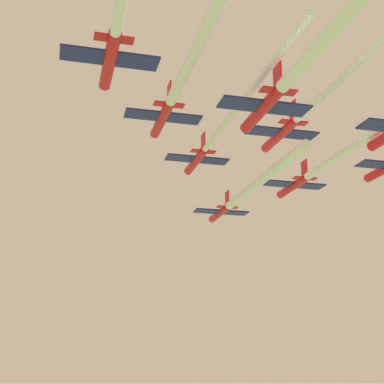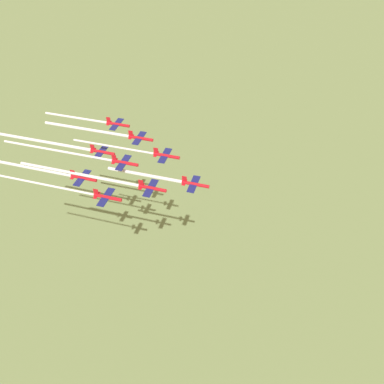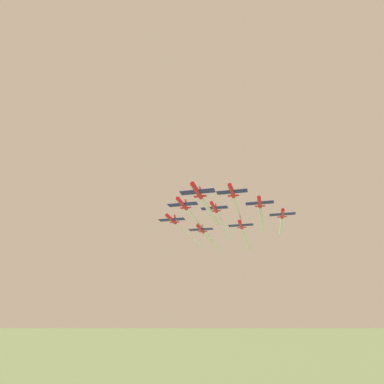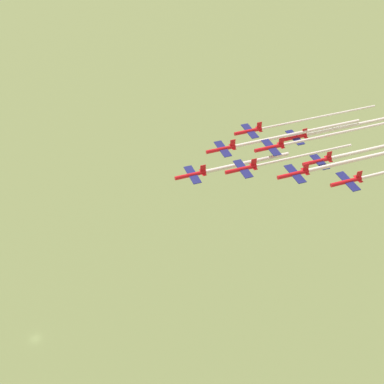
# 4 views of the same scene
# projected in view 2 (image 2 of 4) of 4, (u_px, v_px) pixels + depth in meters

# --- Properties ---
(jet_0) EXTENTS (9.32, 9.52, 3.32)m
(jet_0) POSITION_uv_depth(u_px,v_px,m) (194.00, 184.00, 130.83)
(jet_0) COLOR red
(jet_1) EXTENTS (9.32, 9.52, 3.32)m
(jet_1) POSITION_uv_depth(u_px,v_px,m) (166.00, 156.00, 136.09)
(jet_1) COLOR red
(jet_2) EXTENTS (9.32, 9.52, 3.32)m
(jet_2) POSITION_uv_depth(u_px,v_px,m) (151.00, 188.00, 126.96)
(jet_2) COLOR red
(jet_3) EXTENTS (9.32, 9.52, 3.32)m
(jet_3) POSITION_uv_depth(u_px,v_px,m) (140.00, 138.00, 144.05)
(jet_3) COLOR red
(jet_4) EXTENTS (9.32, 9.52, 3.32)m
(jet_4) POSITION_uv_depth(u_px,v_px,m) (124.00, 163.00, 133.45)
(jet_4) COLOR red
(jet_5) EXTENTS (9.32, 9.52, 3.32)m
(jet_5) POSITION_uv_depth(u_px,v_px,m) (107.00, 197.00, 124.56)
(jet_5) COLOR red
(jet_6) EXTENTS (9.32, 9.52, 3.32)m
(jet_6) POSITION_uv_depth(u_px,v_px,m) (117.00, 124.00, 152.58)
(jet_6) COLOR red
(jet_7) EXTENTS (9.32, 9.52, 3.32)m
(jet_7) POSITION_uv_depth(u_px,v_px,m) (102.00, 152.00, 143.73)
(jet_7) COLOR red
(jet_8) EXTENTS (9.32, 9.52, 3.32)m
(jet_8) POSITION_uv_depth(u_px,v_px,m) (83.00, 178.00, 133.20)
(jet_8) COLOR red
(smoke_trail_0) EXTENTS (15.02, 25.23, 1.23)m
(smoke_trail_0) POSITION_uv_depth(u_px,v_px,m) (144.00, 175.00, 134.65)
(smoke_trail_0) COLOR white
(smoke_trail_1) EXTENTS (16.77, 28.80, 0.77)m
(smoke_trail_1) POSITION_uv_depth(u_px,v_px,m) (113.00, 147.00, 140.34)
(smoke_trail_1) COLOR white
(smoke_trail_2) EXTENTS (23.76, 40.82, 1.09)m
(smoke_trail_2) POSITION_uv_depth(u_px,v_px,m) (78.00, 174.00, 132.59)
(smoke_trail_2) COLOR white
(smoke_trail_3) EXTENTS (19.08, 32.46, 1.18)m
(smoke_trail_3) POSITION_uv_depth(u_px,v_px,m) (86.00, 129.00, 148.70)
(smoke_trail_3) COLOR white
(smoke_trail_4) EXTENTS (22.94, 39.60, 0.87)m
(smoke_trail_4) POSITION_uv_depth(u_px,v_px,m) (57.00, 151.00, 138.95)
(smoke_trail_4) COLOR white
(smoke_trail_5) EXTENTS (22.92, 39.69, 0.74)m
(smoke_trail_5) POSITION_uv_depth(u_px,v_px,m) (35.00, 183.00, 130.07)
(smoke_trail_5) COLOR white
(smoke_trail_6) EXTENTS (14.87, 25.25, 0.96)m
(smoke_trail_6) POSITION_uv_depth(u_px,v_px,m) (76.00, 118.00, 156.41)
(smoke_trail_6) COLOR white
(smoke_trail_7) EXTENTS (24.09, 41.25, 1.22)m
(smoke_trail_7) POSITION_uv_depth(u_px,v_px,m) (38.00, 141.00, 149.40)
(smoke_trail_7) COLOR white
(smoke_trail_8) EXTENTS (19.90, 33.94, 1.15)m
(smoke_trail_8) POSITION_uv_depth(u_px,v_px,m) (25.00, 167.00, 138.03)
(smoke_trail_8) COLOR white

